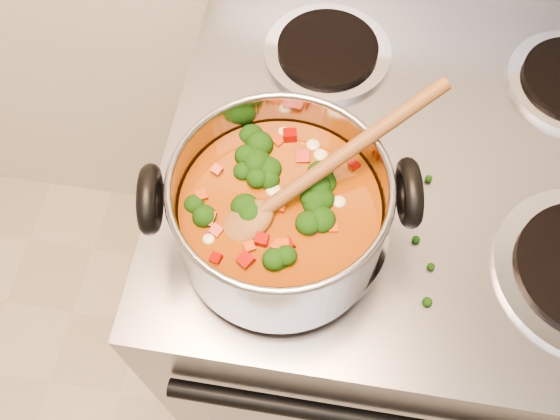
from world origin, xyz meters
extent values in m
cube|color=gray|center=(0.03, 1.16, 0.46)|extent=(0.73, 0.63, 0.92)
cylinder|color=#A5A5AD|center=(-0.14, 1.02, 0.92)|extent=(0.22, 0.22, 0.01)
cylinder|color=black|center=(-0.14, 1.02, 0.93)|extent=(0.17, 0.17, 0.01)
cylinder|color=#A5A5AD|center=(-0.14, 1.30, 0.92)|extent=(0.18, 0.18, 0.01)
cylinder|color=black|center=(-0.14, 1.30, 0.93)|extent=(0.14, 0.14, 0.01)
cylinder|color=#96969D|center=(-0.16, 1.00, 1.00)|extent=(0.23, 0.23, 0.13)
torus|color=#96969D|center=(-0.16, 1.00, 1.06)|extent=(0.24, 0.24, 0.01)
cylinder|color=#7E360B|center=(-0.16, 1.00, 0.98)|extent=(0.22, 0.22, 0.08)
torus|color=black|center=(-0.30, 0.97, 1.04)|extent=(0.03, 0.08, 0.08)
torus|color=black|center=(-0.03, 1.02, 1.04)|extent=(0.03, 0.08, 0.08)
ellipsoid|color=black|center=(-0.17, 0.95, 1.02)|extent=(0.04, 0.04, 0.03)
ellipsoid|color=black|center=(-0.16, 0.98, 1.02)|extent=(0.04, 0.04, 0.03)
ellipsoid|color=black|center=(-0.15, 0.94, 1.02)|extent=(0.04, 0.04, 0.03)
ellipsoid|color=black|center=(-0.20, 1.04, 1.02)|extent=(0.04, 0.04, 0.03)
ellipsoid|color=black|center=(-0.08, 0.98, 1.02)|extent=(0.04, 0.04, 0.03)
ellipsoid|color=black|center=(-0.22, 0.97, 1.02)|extent=(0.04, 0.04, 0.03)
ellipsoid|color=black|center=(-0.10, 0.95, 1.02)|extent=(0.04, 0.04, 0.03)
ellipsoid|color=black|center=(-0.17, 0.92, 1.02)|extent=(0.04, 0.04, 0.03)
ellipsoid|color=black|center=(-0.20, 0.96, 1.02)|extent=(0.04, 0.04, 0.03)
ellipsoid|color=black|center=(-0.17, 0.96, 1.02)|extent=(0.04, 0.04, 0.03)
ellipsoid|color=black|center=(-0.17, 0.95, 1.02)|extent=(0.04, 0.04, 0.03)
ellipsoid|color=#930905|center=(-0.17, 0.90, 1.02)|extent=(0.01, 0.01, 0.01)
ellipsoid|color=#930905|center=(-0.17, 0.92, 1.02)|extent=(0.01, 0.01, 0.01)
ellipsoid|color=#930905|center=(-0.18, 1.05, 1.02)|extent=(0.01, 0.01, 0.01)
ellipsoid|color=#930905|center=(-0.15, 0.93, 1.02)|extent=(0.01, 0.01, 0.01)
ellipsoid|color=#930905|center=(-0.18, 0.95, 1.02)|extent=(0.01, 0.01, 0.01)
ellipsoid|color=#930905|center=(-0.16, 0.95, 1.02)|extent=(0.01, 0.01, 0.01)
ellipsoid|color=#930905|center=(-0.11, 1.02, 1.02)|extent=(0.01, 0.01, 0.01)
ellipsoid|color=#930905|center=(-0.20, 1.00, 1.02)|extent=(0.01, 0.01, 0.01)
ellipsoid|color=#930905|center=(-0.12, 1.05, 1.02)|extent=(0.01, 0.01, 0.01)
ellipsoid|color=#930905|center=(-0.09, 1.02, 1.02)|extent=(0.01, 0.01, 0.01)
ellipsoid|color=#930905|center=(-0.18, 1.00, 1.02)|extent=(0.01, 0.01, 0.01)
ellipsoid|color=#930905|center=(-0.17, 1.05, 1.02)|extent=(0.01, 0.01, 0.01)
ellipsoid|color=#930905|center=(-0.17, 0.99, 1.02)|extent=(0.01, 0.01, 0.01)
ellipsoid|color=#930905|center=(-0.16, 1.05, 1.02)|extent=(0.01, 0.01, 0.01)
ellipsoid|color=#9D3008|center=(-0.11, 0.92, 1.02)|extent=(0.01, 0.01, 0.01)
ellipsoid|color=#9D3008|center=(-0.21, 1.07, 1.02)|extent=(0.01, 0.01, 0.01)
ellipsoid|color=#9D3008|center=(-0.11, 1.07, 1.02)|extent=(0.01, 0.01, 0.01)
ellipsoid|color=#9D3008|center=(-0.13, 0.98, 1.02)|extent=(0.01, 0.01, 0.01)
ellipsoid|color=#9D3008|center=(-0.11, 1.05, 1.02)|extent=(0.01, 0.01, 0.01)
ellipsoid|color=#9D3008|center=(-0.10, 0.95, 1.02)|extent=(0.01, 0.01, 0.01)
ellipsoid|color=#9D3008|center=(-0.09, 0.98, 1.02)|extent=(0.01, 0.01, 0.01)
ellipsoid|color=#9D3008|center=(-0.25, 0.98, 1.02)|extent=(0.01, 0.01, 0.01)
ellipsoid|color=#9D3008|center=(-0.17, 0.99, 1.02)|extent=(0.01, 0.01, 0.01)
ellipsoid|color=beige|center=(-0.20, 1.07, 1.02)|extent=(0.02, 0.02, 0.01)
ellipsoid|color=beige|center=(-0.13, 0.95, 1.02)|extent=(0.02, 0.02, 0.01)
ellipsoid|color=beige|center=(-0.16, 1.07, 1.02)|extent=(0.02, 0.02, 0.01)
ellipsoid|color=beige|center=(-0.15, 1.00, 1.02)|extent=(0.02, 0.02, 0.01)
ellipsoid|color=beige|center=(-0.24, 1.04, 1.02)|extent=(0.02, 0.02, 0.01)
ellipsoid|color=beige|center=(-0.08, 0.98, 1.02)|extent=(0.02, 0.02, 0.01)
ellipsoid|color=brown|center=(-0.20, 0.97, 1.02)|extent=(0.09, 0.08, 0.04)
cylinder|color=brown|center=(-0.10, 1.05, 1.06)|extent=(0.20, 0.17, 0.09)
ellipsoid|color=black|center=(-0.27, 0.91, 0.92)|extent=(0.01, 0.01, 0.01)
ellipsoid|color=black|center=(-0.32, 1.02, 0.92)|extent=(0.01, 0.01, 0.01)
ellipsoid|color=black|center=(-0.05, 1.07, 0.92)|extent=(0.01, 0.01, 0.01)
ellipsoid|color=black|center=(-0.03, 1.05, 0.92)|extent=(0.01, 0.01, 0.01)
ellipsoid|color=black|center=(-0.27, 0.87, 0.92)|extent=(0.01, 0.01, 0.01)
camera|label=1|loc=(-0.11, 0.69, 1.61)|focal=40.00mm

